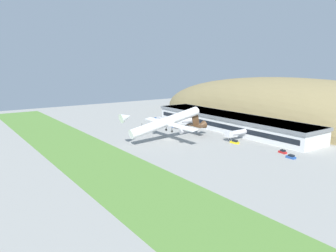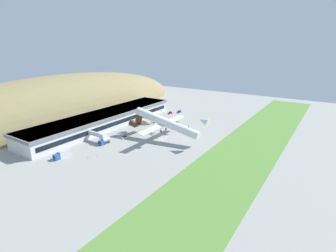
{
  "view_description": "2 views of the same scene",
  "coord_description": "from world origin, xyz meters",
  "px_view_note": "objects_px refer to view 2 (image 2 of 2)",
  "views": [
    {
      "loc": [
        134.48,
        -95.19,
        38.95
      ],
      "look_at": [
        4.85,
        -3.9,
        8.39
      ],
      "focal_mm": 35.0,
      "sensor_mm": 36.0,
      "label": 1
    },
    {
      "loc": [
        -114.47,
        -79.32,
        51.62
      ],
      "look_at": [
        1.79,
        -3.44,
        7.9
      ],
      "focal_mm": 28.0,
      "sensor_mm": 36.0,
      "label": 2
    }
  ],
  "objects_px": {
    "jetway_1": "(147,117)",
    "jetway_0": "(98,135)",
    "traffic_cone_1": "(97,156)",
    "service_car_1": "(156,121)",
    "service_car_3": "(179,112)",
    "traffic_cone_0": "(88,157)",
    "box_truck": "(104,141)",
    "service_car_0": "(125,137)",
    "fuel_truck": "(62,155)",
    "service_car_2": "(170,113)",
    "cargo_airplane": "(165,123)",
    "terminal_building": "(104,119)"
  },
  "relations": [
    {
      "from": "jetway_1",
      "to": "jetway_0",
      "type": "bearing_deg",
      "value": 179.37
    },
    {
      "from": "jetway_1",
      "to": "traffic_cone_1",
      "type": "distance_m",
      "value": 59.57
    },
    {
      "from": "service_car_1",
      "to": "jetway_1",
      "type": "bearing_deg",
      "value": 132.62
    },
    {
      "from": "service_car_3",
      "to": "traffic_cone_0",
      "type": "bearing_deg",
      "value": -175.52
    },
    {
      "from": "jetway_1",
      "to": "box_truck",
      "type": "relative_size",
      "value": 2.01
    },
    {
      "from": "jetway_1",
      "to": "service_car_0",
      "type": "height_order",
      "value": "jetway_1"
    },
    {
      "from": "service_car_0",
      "to": "box_truck",
      "type": "distance_m",
      "value": 13.09
    },
    {
      "from": "service_car_0",
      "to": "service_car_1",
      "type": "bearing_deg",
      "value": 5.66
    },
    {
      "from": "service_car_0",
      "to": "service_car_3",
      "type": "height_order",
      "value": "service_car_3"
    },
    {
      "from": "service_car_0",
      "to": "traffic_cone_0",
      "type": "height_order",
      "value": "service_car_0"
    },
    {
      "from": "jetway_1",
      "to": "service_car_0",
      "type": "bearing_deg",
      "value": -165.81
    },
    {
      "from": "jetway_0",
      "to": "jetway_1",
      "type": "height_order",
      "value": "same"
    },
    {
      "from": "service_car_3",
      "to": "fuel_truck",
      "type": "xyz_separation_m",
      "value": [
        -103.34,
        2.97,
        0.89
      ]
    },
    {
      "from": "service_car_3",
      "to": "fuel_truck",
      "type": "bearing_deg",
      "value": 178.35
    },
    {
      "from": "service_car_2",
      "to": "traffic_cone_0",
      "type": "xyz_separation_m",
      "value": [
        -90.07,
        -11.59,
        -0.37
      ]
    },
    {
      "from": "cargo_airplane",
      "to": "traffic_cone_1",
      "type": "xyz_separation_m",
      "value": [
        -37.82,
        14.1,
        -9.24
      ]
    },
    {
      "from": "jetway_0",
      "to": "cargo_airplane",
      "type": "distance_m",
      "value": 37.28
    },
    {
      "from": "terminal_building",
      "to": "service_car_3",
      "type": "relative_size",
      "value": 28.44
    },
    {
      "from": "service_car_1",
      "to": "cargo_airplane",
      "type": "bearing_deg",
      "value": -135.44
    },
    {
      "from": "cargo_airplane",
      "to": "traffic_cone_1",
      "type": "relative_size",
      "value": 89.3
    },
    {
      "from": "cargo_airplane",
      "to": "traffic_cone_0",
      "type": "height_order",
      "value": "cargo_airplane"
    },
    {
      "from": "service_car_1",
      "to": "traffic_cone_0",
      "type": "xyz_separation_m",
      "value": [
        -65.4,
        -7.55,
        -0.42
      ]
    },
    {
      "from": "terminal_building",
      "to": "service_car_3",
      "type": "height_order",
      "value": "terminal_building"
    },
    {
      "from": "terminal_building",
      "to": "cargo_airplane",
      "type": "distance_m",
      "value": 46.36
    },
    {
      "from": "cargo_airplane",
      "to": "service_car_1",
      "type": "bearing_deg",
      "value": 44.56
    },
    {
      "from": "fuel_truck",
      "to": "traffic_cone_0",
      "type": "bearing_deg",
      "value": -59.05
    },
    {
      "from": "service_car_1",
      "to": "traffic_cone_0",
      "type": "relative_size",
      "value": 8.19
    },
    {
      "from": "cargo_airplane",
      "to": "service_car_3",
      "type": "relative_size",
      "value": 13.06
    },
    {
      "from": "terminal_building",
      "to": "service_car_1",
      "type": "xyz_separation_m",
      "value": [
        25.76,
        -22.46,
        -4.41
      ]
    },
    {
      "from": "jetway_0",
      "to": "service_car_0",
      "type": "distance_m",
      "value": 15.0
    },
    {
      "from": "traffic_cone_0",
      "to": "traffic_cone_1",
      "type": "relative_size",
      "value": 1.0
    },
    {
      "from": "jetway_1",
      "to": "traffic_cone_0",
      "type": "bearing_deg",
      "value": -168.96
    },
    {
      "from": "terminal_building",
      "to": "service_car_3",
      "type": "xyz_separation_m",
      "value": [
        57.36,
        -22.4,
        -4.42
      ]
    },
    {
      "from": "service_car_3",
      "to": "traffic_cone_0",
      "type": "distance_m",
      "value": 97.3
    },
    {
      "from": "fuel_truck",
      "to": "service_car_0",
      "type": "bearing_deg",
      "value": -10.2
    },
    {
      "from": "jetway_1",
      "to": "service_car_2",
      "type": "relative_size",
      "value": 3.5
    },
    {
      "from": "service_car_2",
      "to": "fuel_truck",
      "type": "bearing_deg",
      "value": -179.4
    },
    {
      "from": "service_car_2",
      "to": "service_car_3",
      "type": "relative_size",
      "value": 0.95
    },
    {
      "from": "cargo_airplane",
      "to": "service_car_3",
      "type": "height_order",
      "value": "cargo_airplane"
    },
    {
      "from": "service_car_0",
      "to": "service_car_2",
      "type": "bearing_deg",
      "value": 7.16
    },
    {
      "from": "cargo_airplane",
      "to": "traffic_cone_0",
      "type": "xyz_separation_m",
      "value": [
        -41.37,
        16.11,
        -9.24
      ]
    },
    {
      "from": "terminal_building",
      "to": "box_truck",
      "type": "xyz_separation_m",
      "value": [
        -22.35,
        -22.98,
        -3.59
      ]
    },
    {
      "from": "traffic_cone_0",
      "to": "traffic_cone_1",
      "type": "distance_m",
      "value": 4.08
    },
    {
      "from": "service_car_0",
      "to": "box_truck",
      "type": "height_order",
      "value": "box_truck"
    },
    {
      "from": "terminal_building",
      "to": "service_car_1",
      "type": "height_order",
      "value": "terminal_building"
    },
    {
      "from": "traffic_cone_0",
      "to": "service_car_3",
      "type": "bearing_deg",
      "value": 4.48
    },
    {
      "from": "terminal_building",
      "to": "jetway_0",
      "type": "height_order",
      "value": "terminal_building"
    },
    {
      "from": "cargo_airplane",
      "to": "traffic_cone_1",
      "type": "distance_m",
      "value": 41.41
    },
    {
      "from": "terminal_building",
      "to": "service_car_0",
      "type": "relative_size",
      "value": 24.7
    },
    {
      "from": "traffic_cone_1",
      "to": "service_car_2",
      "type": "bearing_deg",
      "value": 8.93
    }
  ]
}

